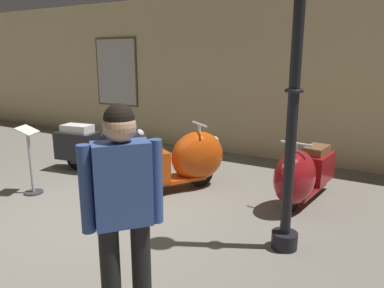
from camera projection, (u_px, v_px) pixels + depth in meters
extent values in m
plane|color=slate|center=(93.00, 216.00, 4.75)|extent=(60.00, 60.00, 0.00)
cube|color=#CCB784|center=(225.00, 75.00, 7.66)|extent=(18.00, 0.20, 3.29)
cube|color=brown|center=(117.00, 72.00, 9.00)|extent=(1.28, 0.03, 1.65)
cube|color=#B2B2AD|center=(116.00, 72.00, 8.99)|extent=(1.20, 0.01, 1.57)
cylinder|color=black|center=(127.00, 164.00, 6.30)|extent=(0.45, 0.16, 0.44)
cylinder|color=silver|center=(127.00, 164.00, 6.30)|extent=(0.21, 0.14, 0.20)
cylinder|color=black|center=(77.00, 158.00, 6.67)|extent=(0.45, 0.16, 0.44)
cylinder|color=silver|center=(77.00, 158.00, 6.67)|extent=(0.21, 0.14, 0.20)
cube|color=black|center=(102.00, 162.00, 6.49)|extent=(1.10, 0.56, 0.06)
ellipsoid|color=black|center=(124.00, 146.00, 6.24)|extent=(1.01, 0.71, 0.84)
cube|color=black|center=(78.00, 145.00, 6.60)|extent=(0.81, 0.56, 0.49)
cube|color=silver|center=(77.00, 128.00, 6.52)|extent=(0.57, 0.39, 0.13)
sphere|color=silver|center=(139.00, 134.00, 6.08)|extent=(0.17, 0.17, 0.17)
cylinder|color=silver|center=(124.00, 124.00, 6.14)|extent=(0.05, 0.05, 0.31)
cylinder|color=silver|center=(124.00, 115.00, 6.10)|extent=(0.11, 0.49, 0.04)
cube|color=silver|center=(132.00, 145.00, 6.51)|extent=(0.74, 0.13, 0.03)
cylinder|color=black|center=(200.00, 173.00, 5.82)|extent=(0.30, 0.39, 0.41)
cylinder|color=silver|center=(200.00, 173.00, 5.82)|extent=(0.19, 0.21, 0.19)
cylinder|color=black|center=(141.00, 183.00, 5.40)|extent=(0.30, 0.39, 0.41)
cylinder|color=silver|center=(141.00, 183.00, 5.40)|extent=(0.19, 0.21, 0.19)
cube|color=#C6470F|center=(172.00, 179.00, 5.62)|extent=(0.85, 1.03, 0.05)
ellipsoid|color=#C6470F|center=(198.00, 156.00, 5.73)|extent=(0.93, 1.02, 0.79)
cube|color=#C6470F|center=(144.00, 168.00, 5.37)|extent=(0.73, 0.82, 0.46)
cube|color=brown|center=(143.00, 148.00, 5.30)|extent=(0.52, 0.58, 0.12)
sphere|color=silver|center=(214.00, 141.00, 5.81)|extent=(0.16, 0.16, 0.16)
cylinder|color=silver|center=(199.00, 133.00, 5.66)|extent=(0.05, 0.05, 0.29)
cylinder|color=silver|center=(199.00, 124.00, 5.63)|extent=(0.40, 0.28, 0.03)
cylinder|color=black|center=(292.00, 198.00, 4.87)|extent=(0.12, 0.39, 0.38)
cylinder|color=silver|center=(292.00, 198.00, 4.87)|extent=(0.11, 0.18, 0.17)
cylinder|color=black|center=(315.00, 180.00, 5.58)|extent=(0.12, 0.39, 0.38)
cylinder|color=silver|center=(315.00, 180.00, 5.58)|extent=(0.11, 0.18, 0.17)
cube|color=maroon|center=(304.00, 189.00, 5.23)|extent=(0.45, 0.94, 0.05)
ellipsoid|color=maroon|center=(295.00, 177.00, 4.84)|extent=(0.59, 0.86, 0.73)
cube|color=maroon|center=(315.00, 167.00, 5.50)|extent=(0.46, 0.69, 0.42)
cube|color=brown|center=(317.00, 150.00, 5.43)|extent=(0.32, 0.49, 0.12)
sphere|color=silver|center=(288.00, 168.00, 4.59)|extent=(0.14, 0.14, 0.14)
cylinder|color=silver|center=(296.00, 153.00, 4.74)|extent=(0.04, 0.04, 0.27)
cylinder|color=silver|center=(296.00, 143.00, 4.71)|extent=(0.42, 0.08, 0.03)
cylinder|color=black|center=(284.00, 240.00, 3.96)|extent=(0.28, 0.28, 0.18)
cylinder|color=black|center=(293.00, 105.00, 3.61)|extent=(0.11, 0.11, 2.77)
torus|color=black|center=(294.00, 91.00, 3.58)|extent=(0.19, 0.19, 0.04)
cylinder|color=black|center=(141.00, 263.00, 2.75)|extent=(0.15, 0.15, 0.86)
cylinder|color=black|center=(110.00, 269.00, 2.67)|extent=(0.15, 0.15, 0.86)
cube|color=#334C8C|center=(122.00, 184.00, 2.56)|extent=(0.41, 0.44, 0.61)
cylinder|color=#334C8C|center=(156.00, 181.00, 2.64)|extent=(0.09, 0.09, 0.63)
cylinder|color=#334C8C|center=(86.00, 190.00, 2.48)|extent=(0.09, 0.09, 0.63)
sphere|color=tan|center=(119.00, 126.00, 2.46)|extent=(0.23, 0.23, 0.23)
sphere|color=black|center=(119.00, 119.00, 2.45)|extent=(0.21, 0.21, 0.21)
cylinder|color=#333338|center=(34.00, 192.00, 5.55)|extent=(0.28, 0.28, 0.02)
cylinder|color=#A5A5AD|center=(31.00, 162.00, 5.44)|extent=(0.04, 0.04, 0.93)
cube|color=silver|center=(27.00, 130.00, 5.33)|extent=(0.34, 0.38, 0.12)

